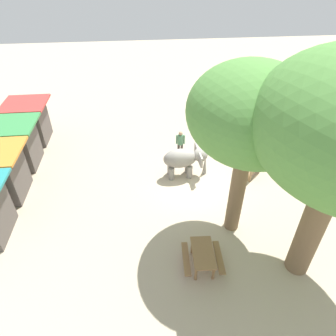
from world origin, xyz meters
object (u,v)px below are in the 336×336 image
Objects in this scene: person_handler at (180,142)px; picnic_table_near at (203,255)px; elephant at (185,159)px; market_stall_green at (18,147)px; market_stall_red at (30,124)px; shade_tree_secondary at (251,115)px; market_stall_orange at (2,176)px; wooden_bench at (254,169)px.

person_handler is 7.48m from picnic_table_near.
elephant reaches higher than picnic_table_near.
person_handler is 8.88m from market_stall_green.
market_stall_red is at bearing 43.47° from picnic_table_near.
person_handler is 0.64× the size of market_stall_red.
person_handler is at bearing -91.19° from market_stall_green.
market_stall_red reaches higher than picnic_table_near.
picnic_table_near is (-7.47, 0.21, -0.36)m from person_handler.
market_stall_green is at bearing 60.60° from shade_tree_secondary.
market_stall_orange is 1.00× the size of market_stall_green.
market_stall_green is 2.60m from market_stall_red.
picnic_table_near is 11.57m from market_stall_green.
market_stall_green is (0.18, 8.87, 0.19)m from person_handler.
market_stall_green is at bearing 0.00° from market_stall_orange.
person_handler reaches higher than wooden_bench.
shade_tree_secondary is 5.46× the size of wooden_bench.
market_stall_green is at bearing -82.51° from person_handler.
person_handler is 0.64× the size of market_stall_orange.
elephant is 3.72m from wooden_bench.
wooden_bench is 0.52× the size of market_stall_green.
wooden_bench is at bearing -9.43° from elephant.
shade_tree_secondary is at bearing -129.18° from market_stall_red.
market_stall_green reaches higher than picnic_table_near.
wooden_bench reaches higher than picnic_table_near.
shade_tree_secondary is at bearing -38.91° from picnic_table_near.
person_handler is at bearing 14.50° from shade_tree_secondary.
market_stall_green is (2.60, 0.00, 0.00)m from market_stall_orange.
elephant is at bearing -86.15° from market_stall_orange.
wooden_bench is 12.50m from market_stall_orange.
picnic_table_near is 0.63× the size of market_stall_orange.
elephant is 1.80× the size of wooden_bench.
person_handler is at bearing -107.43° from market_stall_red.
shade_tree_secondary is at bearing -119.40° from market_stall_green.
shade_tree_secondary reaches higher than picnic_table_near.
elephant reaches higher than person_handler.
market_stall_orange reaches higher than wooden_bench.
market_stall_green is at bearing 180.00° from market_stall_red.
market_stall_orange is (5.06, 8.66, 0.55)m from picnic_table_near.
elephant is 5.67m from picnic_table_near.
person_handler is 9.30m from market_stall_red.
market_stall_orange is at bearing -66.09° from person_handler.
shade_tree_secondary is (-5.63, -1.46, 4.40)m from person_handler.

